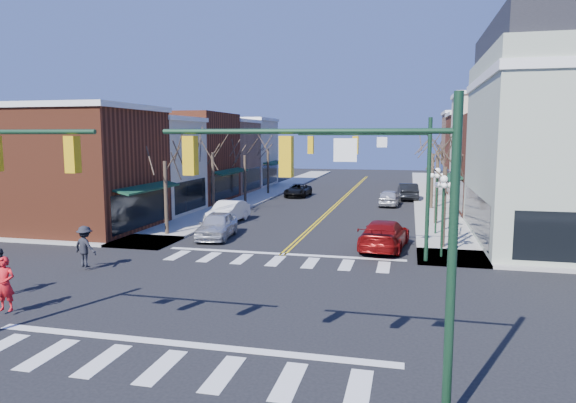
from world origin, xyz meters
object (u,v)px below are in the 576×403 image
Objects in this scene: car_left_far at (298,190)px; car_right_mid at (390,198)px; car_right_near at (384,235)px; pedestrian_red_a at (5,284)px; pedestrian_dark_b at (85,247)px; car_left_near at (217,225)px; car_right_far at (408,191)px; pedestrian_dark_a at (1,270)px; lamppost_corner at (443,202)px; lamppost_midblock at (437,189)px; car_left_mid at (228,212)px.

car_left_far is 10.82m from car_right_mid.
car_right_near is 18.40m from car_right_mid.
car_left_far is 37.43m from pedestrian_red_a.
pedestrian_dark_b is (-1.00, 6.06, 0.01)m from pedestrian_red_a.
car_right_far is (11.45, 22.76, 0.02)m from car_left_near.
pedestrian_dark_a reaches higher than car_left_near.
pedestrian_dark_a is at bearing 127.30° from pedestrian_red_a.
lamppost_corner is 25.49m from car_right_far.
lamppost_corner reaches higher than car_right_far.
lamppost_corner is 20.26m from pedestrian_dark_a.
pedestrian_red_a is at bearing -105.06° from car_left_near.
car_right_mid reaches higher than car_left_far.
lamppost_midblock reaches higher than car_left_mid.
lamppost_corner is at bearing 29.95° from pedestrian_red_a.
car_left_near is at bearing 129.74° from pedestrian_dark_a.
car_left_mid is at bearing 50.66° from car_right_mid.
lamppost_corner is 16.94m from car_left_mid.
car_right_mid is at bearing 99.54° from lamppost_corner.
car_left_near is at bearing 58.42° from car_right_far.
pedestrian_dark_a is (-17.33, -10.31, -1.92)m from lamppost_corner.
car_right_mid is at bearing 51.26° from car_left_mid.
car_left_near is 14.88m from pedestrian_red_a.
pedestrian_dark_b reaches higher than pedestrian_dark_a.
car_left_far is at bearing -4.25° from car_right_far.
pedestrian_red_a is (-2.25, -14.70, 0.32)m from car_left_near.
car_right_far is 34.68m from pedestrian_dark_b.
pedestrian_dark_b is at bearing -142.72° from lamppost_midblock.
pedestrian_dark_b is at bearing 136.28° from pedestrian_dark_a.
car_right_near is at bearing 97.55° from pedestrian_dark_a.
car_left_far is (-13.00, 18.72, -2.30)m from lamppost_midblock.
lamppost_midblock is 13.98m from car_left_near.
lamppost_corner is 0.86× the size of car_right_far.
car_left_mid is 0.95× the size of car_right_far.
car_left_mid is 2.67× the size of pedestrian_dark_a.
pedestrian_red_a reaches higher than car_right_mid.
car_left_mid is at bearing 48.21° from car_right_far.
car_right_far is (-1.80, 18.84, -2.13)m from lamppost_midblock.
car_right_mid is 0.87× the size of car_right_far.
lamppost_midblock reaches higher than pedestrian_dark_a.
car_right_far is (1.60, 5.11, 0.08)m from car_right_mid.
pedestrian_red_a is (-2.50, -37.34, 0.45)m from car_left_far.
lamppost_midblock is 14.32m from car_right_mid.
car_left_mid is at bearing 150.38° from lamppost_corner.
pedestrian_dark_a is 0.91× the size of pedestrian_dark_b.
car_right_mid is 29.38m from pedestrian_dark_b.
car_right_far is 2.82× the size of pedestrian_dark_a.
lamppost_corner is 6.50m from lamppost_midblock.
pedestrian_dark_b is at bearing 36.48° from car_right_near.
car_left_far is at bearing -82.20° from pedestrian_dark_b.
pedestrian_red_a is at bearing -129.77° from lamppost_midblock.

